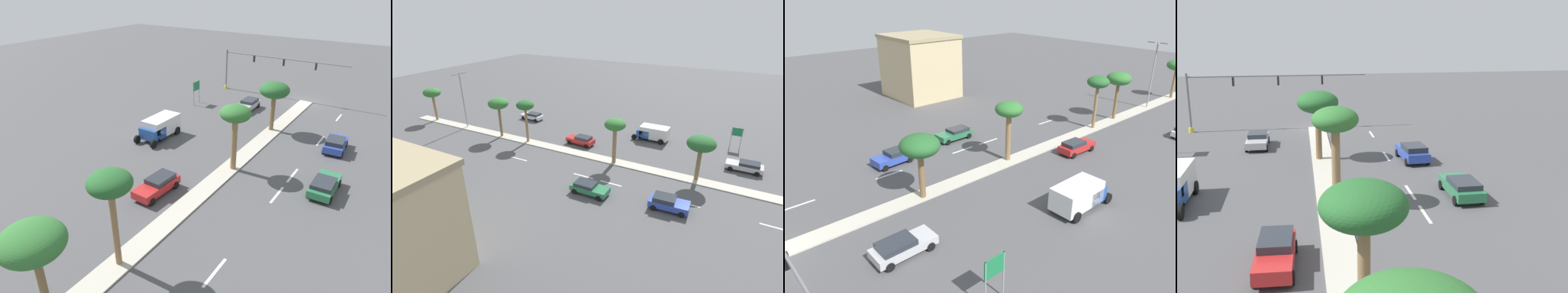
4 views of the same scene
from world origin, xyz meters
TOP-DOWN VIEW (x-y plane):
  - ground_plane at (0.00, 24.84)m, footprint 160.00×160.00m
  - median_curb at (0.00, 31.94)m, footprint 1.80×63.89m
  - lane_stripe_center at (-5.46, 4.00)m, footprint 0.20×2.80m
  - lane_stripe_near at (-5.46, 12.45)m, footprint 0.20×2.80m
  - lane_stripe_trailing at (-5.46, 21.48)m, footprint 0.20×2.80m
  - lane_stripe_right at (-5.46, 25.32)m, footprint 0.20×2.80m
  - lane_stripe_mid at (-5.46, 35.66)m, footprint 0.20×2.80m
  - traffic_signal_gantry at (7.81, 0.20)m, footprint 18.64×0.53m
  - directional_road_sign at (12.83, 9.34)m, footprint 0.10×1.54m
  - palm_tree_left at (0.29, 12.60)m, footprint 3.38×3.38m
  - palm_tree_near at (-0.31, 23.39)m, footprint 2.83×2.83m
  - palm_tree_leading at (-0.00, 38.31)m, footprint 2.68×2.68m
  - palm_tree_mid at (-0.23, 43.51)m, footprint 3.19×3.19m
  - sedan_green_right at (-8.59, 22.81)m, footprint 2.00×4.37m
  - sedan_blue_rear at (-7.38, 14.07)m, footprint 2.22×4.23m
  - sedan_silver_leading at (5.71, 7.47)m, footprint 1.98×4.48m
  - sedan_red_mid at (3.12, 30.44)m, footprint 2.01×4.41m
  - box_truck at (10.00, 21.34)m, footprint 2.52×5.55m

SIDE VIEW (x-z plane):
  - ground_plane at x=0.00m, z-range 0.00..0.00m
  - lane_stripe_center at x=-5.46m, z-range 0.00..0.01m
  - lane_stripe_near at x=-5.46m, z-range 0.00..0.01m
  - lane_stripe_trailing at x=-5.46m, z-range 0.00..0.01m
  - lane_stripe_right at x=-5.46m, z-range 0.00..0.01m
  - lane_stripe_mid at x=-5.46m, z-range 0.00..0.01m
  - median_curb at x=0.00m, z-range 0.00..0.12m
  - sedan_green_right at x=-8.59m, z-range 0.07..1.37m
  - sedan_silver_leading at x=5.71m, z-range 0.06..1.38m
  - sedan_red_mid at x=3.12m, z-range 0.06..1.46m
  - sedan_blue_rear at x=-7.38m, z-range 0.05..1.51m
  - box_truck at x=10.00m, z-range 0.12..2.44m
  - directional_road_sign at x=12.83m, z-range 0.70..3.94m
  - traffic_signal_gantry at x=7.81m, z-range 1.10..7.26m
  - palm_tree_left at x=0.29m, z-range 1.91..7.62m
  - palm_tree_near at x=-0.31m, z-range 2.17..8.42m
  - palm_tree_mid at x=-0.23m, z-range 2.29..8.66m
  - palm_tree_leading at x=0.00m, z-range 2.46..9.10m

